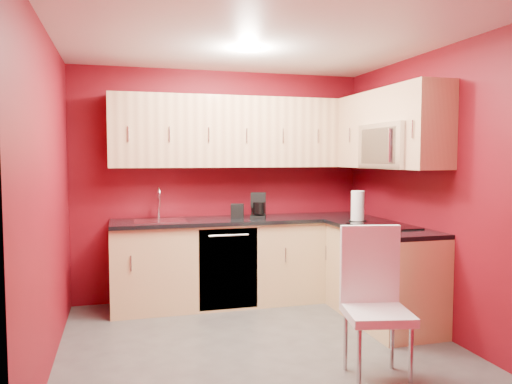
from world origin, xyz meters
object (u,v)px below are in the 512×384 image
microwave (396,146)px  sink (160,217)px  coffee_maker (258,205)px  paper_towel (358,206)px  dining_chair (377,305)px  napkin_holder (237,211)px

microwave → sink: size_ratio=1.46×
sink → coffee_maker: sink is taller
paper_towel → dining_chair: size_ratio=0.29×
coffee_maker → paper_towel: paper_towel is taller
napkin_holder → paper_towel: 1.27m
sink → dining_chair: sink is taller
sink → coffee_maker: bearing=-1.8°
sink → dining_chair: bearing=-57.9°
coffee_maker → napkin_holder: size_ratio=1.83×
microwave → napkin_holder: 1.78m
sink → dining_chair: 2.51m
microwave → sink: microwave is taller
sink → coffee_maker: size_ratio=1.95×
sink → napkin_holder: sink is taller
sink → coffee_maker: 1.04m
sink → napkin_holder: 0.83m
microwave → dining_chair: (-0.78, -1.09, -1.13)m
paper_towel → dining_chair: paper_towel is taller
napkin_holder → paper_towel: (1.09, -0.64, 0.08)m
microwave → paper_towel: (-0.18, 0.41, -0.60)m
coffee_maker → dining_chair: size_ratio=0.25×
coffee_maker → napkin_holder: coffee_maker is taller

